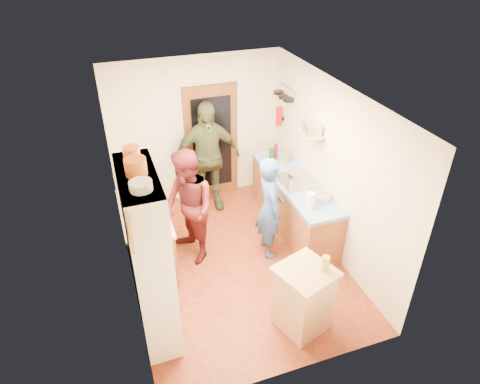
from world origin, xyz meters
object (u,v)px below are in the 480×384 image
hutch_body (149,257)px  island_base (303,300)px  right_counter_base (294,206)px  person_left (189,206)px  person_hob (272,208)px  person_back (208,157)px

hutch_body → island_base: hutch_body is taller
right_counter_base → island_base: 2.07m
right_counter_base → person_left: bearing=-176.4°
person_left → person_hob: bearing=58.3°
island_base → right_counter_base: bearing=67.7°
island_base → person_left: size_ratio=0.49×
person_hob → person_back: (-0.54, 1.53, 0.17)m
hutch_body → person_left: hutch_body is taller
person_left → hutch_body: bearing=-46.4°
hutch_body → person_hob: hutch_body is taller
island_base → person_back: 3.06m
hutch_body → right_counter_base: bearing=27.5°
right_counter_base → island_base: size_ratio=2.56×
right_counter_base → person_left: person_left is taller
hutch_body → person_back: (1.36, 2.36, -0.11)m
person_left → person_back: (0.62, 1.17, 0.10)m
hutch_body → right_counter_base: hutch_body is taller
person_hob → hutch_body: bearing=120.5°
island_base → person_hob: (0.19, 1.45, 0.38)m
person_left → person_back: person_back is taller
hutch_body → island_base: (1.71, -0.62, -0.67)m
person_hob → person_back: 1.63m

